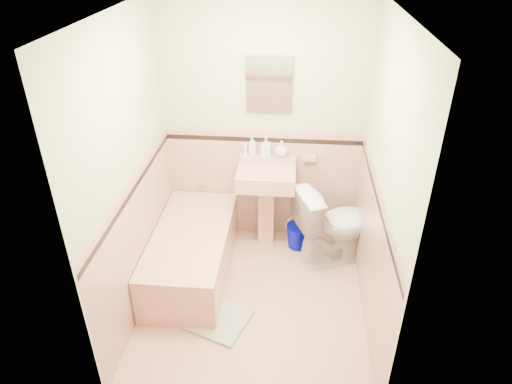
# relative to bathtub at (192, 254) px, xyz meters

# --- Properties ---
(floor) EXTENTS (2.20, 2.20, 0.00)m
(floor) POSITION_rel_bathtub_xyz_m (0.63, -0.33, -0.23)
(floor) COLOR #D39E8A
(floor) RESTS_ON ground
(ceiling) EXTENTS (2.20, 2.20, 0.00)m
(ceiling) POSITION_rel_bathtub_xyz_m (0.63, -0.33, 2.27)
(ceiling) COLOR white
(ceiling) RESTS_ON ground
(wall_back) EXTENTS (2.50, 0.00, 2.50)m
(wall_back) POSITION_rel_bathtub_xyz_m (0.63, 0.77, 1.02)
(wall_back) COLOR beige
(wall_back) RESTS_ON ground
(wall_front) EXTENTS (2.50, 0.00, 2.50)m
(wall_front) POSITION_rel_bathtub_xyz_m (0.63, -1.43, 1.02)
(wall_front) COLOR beige
(wall_front) RESTS_ON ground
(wall_left) EXTENTS (0.00, 2.50, 2.50)m
(wall_left) POSITION_rel_bathtub_xyz_m (-0.37, -0.33, 1.02)
(wall_left) COLOR beige
(wall_left) RESTS_ON ground
(wall_right) EXTENTS (0.00, 2.50, 2.50)m
(wall_right) POSITION_rel_bathtub_xyz_m (1.63, -0.33, 1.02)
(wall_right) COLOR beige
(wall_right) RESTS_ON ground
(wainscot_back) EXTENTS (2.00, 0.00, 2.00)m
(wainscot_back) POSITION_rel_bathtub_xyz_m (0.63, 0.76, 0.38)
(wainscot_back) COLOR #D5A38F
(wainscot_back) RESTS_ON ground
(wainscot_front) EXTENTS (2.00, 0.00, 2.00)m
(wainscot_front) POSITION_rel_bathtub_xyz_m (0.63, -1.42, 0.38)
(wainscot_front) COLOR #D5A38F
(wainscot_front) RESTS_ON ground
(wainscot_left) EXTENTS (0.00, 2.20, 2.20)m
(wainscot_left) POSITION_rel_bathtub_xyz_m (-0.36, -0.33, 0.38)
(wainscot_left) COLOR #D5A38F
(wainscot_left) RESTS_ON ground
(wainscot_right) EXTENTS (0.00, 2.20, 2.20)m
(wainscot_right) POSITION_rel_bathtub_xyz_m (1.62, -0.33, 0.38)
(wainscot_right) COLOR #D5A38F
(wainscot_right) RESTS_ON ground
(accent_back) EXTENTS (2.00, 0.00, 2.00)m
(accent_back) POSITION_rel_bathtub_xyz_m (0.63, 0.75, 0.90)
(accent_back) COLOR black
(accent_back) RESTS_ON ground
(accent_front) EXTENTS (2.00, 0.00, 2.00)m
(accent_front) POSITION_rel_bathtub_xyz_m (0.63, -1.41, 0.90)
(accent_front) COLOR black
(accent_front) RESTS_ON ground
(accent_left) EXTENTS (0.00, 2.20, 2.20)m
(accent_left) POSITION_rel_bathtub_xyz_m (-0.35, -0.33, 0.89)
(accent_left) COLOR black
(accent_left) RESTS_ON ground
(accent_right) EXTENTS (0.00, 2.20, 2.20)m
(accent_right) POSITION_rel_bathtub_xyz_m (1.61, -0.33, 0.89)
(accent_right) COLOR black
(accent_right) RESTS_ON ground
(cap_back) EXTENTS (2.00, 0.00, 2.00)m
(cap_back) POSITION_rel_bathtub_xyz_m (0.63, 0.75, 0.99)
(cap_back) COLOR tan
(cap_back) RESTS_ON ground
(cap_front) EXTENTS (2.00, 0.00, 2.00)m
(cap_front) POSITION_rel_bathtub_xyz_m (0.63, -1.41, 0.99)
(cap_front) COLOR tan
(cap_front) RESTS_ON ground
(cap_left) EXTENTS (0.00, 2.20, 2.20)m
(cap_left) POSITION_rel_bathtub_xyz_m (-0.35, -0.33, 1.00)
(cap_left) COLOR tan
(cap_left) RESTS_ON ground
(cap_right) EXTENTS (0.00, 2.20, 2.20)m
(cap_right) POSITION_rel_bathtub_xyz_m (1.61, -0.33, 1.00)
(cap_right) COLOR tan
(cap_right) RESTS_ON ground
(bathtub) EXTENTS (0.70, 1.50, 0.45)m
(bathtub) POSITION_rel_bathtub_xyz_m (0.00, 0.00, 0.00)
(bathtub) COLOR tan
(bathtub) RESTS_ON floor
(tub_faucet) EXTENTS (0.04, 0.12, 0.04)m
(tub_faucet) POSITION_rel_bathtub_xyz_m (0.00, 0.72, 0.41)
(tub_faucet) COLOR silver
(tub_faucet) RESTS_ON wall_back
(sink) EXTENTS (0.57, 0.48, 0.90)m
(sink) POSITION_rel_bathtub_xyz_m (0.68, 0.53, 0.23)
(sink) COLOR tan
(sink) RESTS_ON floor
(sink_faucet) EXTENTS (0.02, 0.02, 0.10)m
(sink_faucet) POSITION_rel_bathtub_xyz_m (0.68, 0.67, 0.72)
(sink_faucet) COLOR silver
(sink_faucet) RESTS_ON sink
(medicine_cabinet) EXTENTS (0.43, 0.04, 0.54)m
(medicine_cabinet) POSITION_rel_bathtub_xyz_m (0.68, 0.74, 1.47)
(medicine_cabinet) COLOR white
(medicine_cabinet) RESTS_ON wall_back
(soap_dish) EXTENTS (0.13, 0.07, 0.04)m
(soap_dish) POSITION_rel_bathtub_xyz_m (1.10, 0.73, 0.72)
(soap_dish) COLOR tan
(soap_dish) RESTS_ON wall_back
(soap_bottle_left) EXTENTS (0.10, 0.10, 0.21)m
(soap_bottle_left) POSITION_rel_bathtub_xyz_m (0.52, 0.71, 0.84)
(soap_bottle_left) COLOR #B2B2B2
(soap_bottle_left) RESTS_ON sink
(soap_bottle_mid) EXTENTS (0.10, 0.11, 0.21)m
(soap_bottle_mid) POSITION_rel_bathtub_xyz_m (0.66, 0.71, 0.84)
(soap_bottle_mid) COLOR #B2B2B2
(soap_bottle_mid) RESTS_ON sink
(soap_bottle_right) EXTENTS (0.16, 0.16, 0.17)m
(soap_bottle_right) POSITION_rel_bathtub_xyz_m (0.82, 0.71, 0.82)
(soap_bottle_right) COLOR #B2B2B2
(soap_bottle_right) RESTS_ON sink
(tube) EXTENTS (0.05, 0.05, 0.12)m
(tube) POSITION_rel_bathtub_xyz_m (0.45, 0.71, 0.80)
(tube) COLOR white
(tube) RESTS_ON sink
(toilet) EXTENTS (0.93, 0.74, 0.83)m
(toilet) POSITION_rel_bathtub_xyz_m (1.39, 0.35, 0.19)
(toilet) COLOR white
(toilet) RESTS_ON floor
(bucket) EXTENTS (0.27, 0.27, 0.26)m
(bucket) POSITION_rel_bathtub_xyz_m (1.03, 0.52, -0.10)
(bucket) COLOR #0005AD
(bucket) RESTS_ON floor
(bath_mat) EXTENTS (0.79, 0.66, 0.03)m
(bath_mat) POSITION_rel_bathtub_xyz_m (0.26, -0.60, -0.21)
(bath_mat) COLOR #96A58A
(bath_mat) RESTS_ON floor
(shoe) EXTENTS (0.16, 0.10, 0.06)m
(shoe) POSITION_rel_bathtub_xyz_m (0.17, -0.51, -0.17)
(shoe) COLOR #BF1E59
(shoe) RESTS_ON bath_mat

